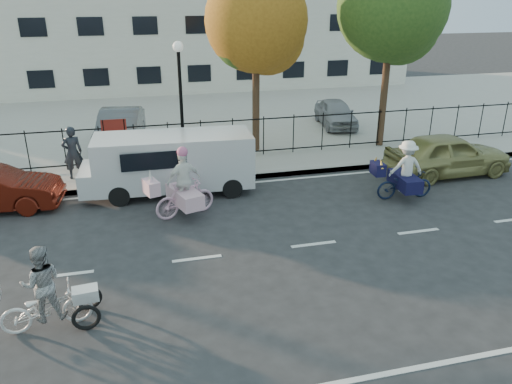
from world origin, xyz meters
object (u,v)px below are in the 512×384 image
object	(u,v)px
white_van	(171,161)
lot_car_c	(120,129)
pedestrian	(73,152)
unicorn_bike	(183,191)
lamppost	(180,82)
bull_bike	(405,176)
gold_sedan	(448,154)
zebra_trike	(45,297)
lot_car_d	(336,113)

from	to	relation	value
white_van	lot_car_c	world-z (taller)	white_van
white_van	pedestrian	size ratio (longest dim) A/B	3.04
unicorn_bike	lot_car_c	xyz separation A→B (m)	(-1.72, 7.08, 0.12)
lamppost	white_van	bearing A→B (deg)	-105.60
unicorn_bike	lot_car_c	bearing A→B (deg)	-4.17
pedestrian	lot_car_c	xyz separation A→B (m)	(1.53, 3.40, -0.15)
bull_bike	unicorn_bike	bearing A→B (deg)	90.99
gold_sedan	lot_car_c	world-z (taller)	lot_car_c
lamppost	unicorn_bike	world-z (taller)	lamppost
lamppost	lot_car_c	distance (m)	4.24
bull_bike	lot_car_c	distance (m)	11.27
bull_bike	gold_sedan	bearing A→B (deg)	-54.68
zebra_trike	lot_car_d	world-z (taller)	zebra_trike
lot_car_c	lot_car_d	distance (m)	9.78
lot_car_c	gold_sedan	bearing A→B (deg)	-20.28
zebra_trike	pedestrian	world-z (taller)	pedestrian
zebra_trike	unicorn_bike	bearing A→B (deg)	-40.72
gold_sedan	lot_car_c	size ratio (longest dim) A/B	0.98
zebra_trike	gold_sedan	xyz separation A→B (m)	(12.45, 5.74, 0.08)
lot_car_c	white_van	bearing A→B (deg)	-65.47
pedestrian	gold_sedan	bearing A→B (deg)	154.15
unicorn_bike	gold_sedan	world-z (taller)	unicorn_bike
gold_sedan	lot_car_d	world-z (taller)	gold_sedan
bull_bike	white_van	distance (m)	7.28
lamppost	lot_car_c	bearing A→B (deg)	127.75
zebra_trike	lamppost	bearing A→B (deg)	-28.49
unicorn_bike	white_van	world-z (taller)	unicorn_bike
zebra_trike	white_van	distance (m)	7.10
white_van	lot_car_d	bearing A→B (deg)	40.49
lamppost	bull_bike	world-z (taller)	lamppost
lot_car_c	lot_car_d	bearing A→B (deg)	13.68
unicorn_bike	lot_car_d	xyz separation A→B (m)	(8.01, 8.11, -0.01)
lot_car_d	white_van	bearing A→B (deg)	-135.29
gold_sedan	lot_car_d	size ratio (longest dim) A/B	1.24
pedestrian	lot_car_d	size ratio (longest dim) A/B	0.50
unicorn_bike	bull_bike	distance (m)	6.77
bull_bike	lot_car_d	distance (m)	8.54
lamppost	pedestrian	xyz separation A→B (m)	(-3.74, -0.55, -2.07)
pedestrian	lot_car_d	bearing A→B (deg)	-173.33
zebra_trike	lot_car_d	distance (m)	16.84
gold_sedan	pedestrian	world-z (taller)	pedestrian
lamppost	lot_car_c	size ratio (longest dim) A/B	0.97
pedestrian	lot_car_c	bearing A→B (deg)	-129.01
zebra_trike	white_van	world-z (taller)	white_van
lamppost	bull_bike	bearing A→B (deg)	-36.08
unicorn_bike	pedestrian	size ratio (longest dim) A/B	1.18
bull_bike	zebra_trike	bearing A→B (deg)	116.74
zebra_trike	lot_car_d	size ratio (longest dim) A/B	0.57
gold_sedan	lot_car_c	distance (m)	12.50
bull_bike	white_van	world-z (taller)	white_van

